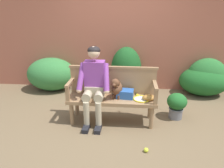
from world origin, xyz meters
TOP-DOWN VIEW (x-y plane):
  - ground_plane at (0.00, 0.00)m, footprint 40.00×40.00m
  - brick_garden_fence at (0.00, 1.80)m, footprint 8.00×0.30m
  - hedge_bush_far_right at (-1.59, 1.38)m, footprint 1.17×0.85m
  - hedge_bush_mid_right at (0.20, 1.47)m, footprint 0.71×0.69m
  - hedge_bush_mid_left at (2.04, 1.44)m, footprint 0.88×0.62m
  - hedge_bush_far_left at (1.98, 1.40)m, footprint 1.09×0.82m
  - garden_bench at (0.00, 0.00)m, footprint 1.51×0.47m
  - bench_backrest at (0.00, 0.20)m, footprint 1.55×0.06m
  - bench_armrest_left_end at (-0.71, -0.08)m, footprint 0.06×0.47m
  - bench_armrest_right_end at (0.71, -0.08)m, footprint 0.06×0.47m
  - person_seated at (-0.30, -0.01)m, footprint 0.56×0.63m
  - dog_on_bench at (0.08, -0.00)m, footprint 0.23×0.37m
  - tennis_racket at (0.49, 0.00)m, footprint 0.39×0.57m
  - baseball_glove at (0.62, -0.04)m, footprint 0.22×0.17m
  - sports_bag at (0.22, 0.03)m, footprint 0.30×0.22m
  - tennis_ball at (0.55, -0.81)m, footprint 0.07×0.07m
  - potted_plant at (1.15, 0.22)m, footprint 0.35×0.35m

SIDE VIEW (x-z plane):
  - ground_plane at x=0.00m, z-range 0.00..0.00m
  - tennis_ball at x=0.55m, z-range 0.00..0.07m
  - potted_plant at x=1.15m, z-range 0.04..0.51m
  - hedge_bush_far_left at x=1.98m, z-range 0.00..0.65m
  - garden_bench at x=0.00m, z-range 0.16..0.62m
  - hedge_bush_far_right at x=-1.59m, z-range 0.00..0.79m
  - hedge_bush_mid_left at x=2.04m, z-range 0.00..0.85m
  - tennis_racket at x=0.49m, z-range 0.45..0.48m
  - baseball_glove at x=0.62m, z-range 0.46..0.55m
  - sports_bag at x=0.22m, z-range 0.46..0.60m
  - hedge_bush_mid_right at x=0.20m, z-range 0.00..1.06m
  - dog_on_bench at x=0.08m, z-range 0.46..0.83m
  - bench_armrest_left_end at x=-0.71m, z-range 0.52..0.80m
  - bench_armrest_right_end at x=0.71m, z-range 0.52..0.80m
  - bench_backrest at x=0.00m, z-range 0.46..0.96m
  - person_seated at x=-0.30m, z-range 0.07..1.39m
  - brick_garden_fence at x=0.00m, z-range 0.00..2.75m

